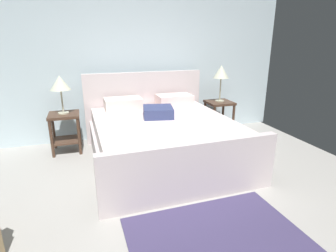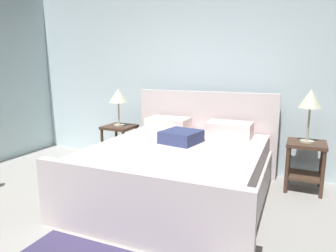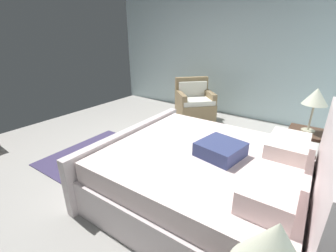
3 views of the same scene
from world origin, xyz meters
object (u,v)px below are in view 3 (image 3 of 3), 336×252
object	(u,v)px
bed	(209,177)
nightstand_left	(304,145)
table_lamp_left	(316,98)
armchair	(194,105)

from	to	relation	value
bed	nightstand_left	distance (m)	1.50
bed	table_lamp_left	bearing A→B (deg)	150.29
nightstand_left	table_lamp_left	world-z (taller)	table_lamp_left
bed	armchair	bearing A→B (deg)	-147.55
nightstand_left	armchair	size ratio (longest dim) A/B	0.59
bed	armchair	size ratio (longest dim) A/B	2.14
table_lamp_left	armchair	distance (m)	2.47
nightstand_left	table_lamp_left	distance (m)	0.64
armchair	table_lamp_left	bearing A→B (deg)	66.59
armchair	nightstand_left	bearing A→B (deg)	66.59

